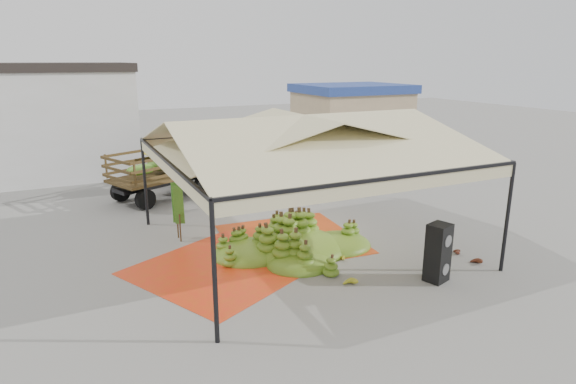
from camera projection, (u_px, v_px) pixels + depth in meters
name	position (u px, v px, depth m)	size (l,w,h in m)	color
ground	(303.00, 245.00, 14.91)	(90.00, 90.00, 0.00)	slate
canopy_tent	(304.00, 139.00, 14.03)	(8.10, 8.10, 4.00)	black
building_tan	(351.00, 118.00, 29.81)	(6.30, 5.30, 4.10)	tan
tarp_left	(223.00, 267.00, 13.28)	(4.31, 4.11, 0.01)	red
tarp_right	(291.00, 238.00, 15.41)	(4.00, 4.20, 0.01)	red
banana_heap	(298.00, 234.00, 14.30)	(5.03, 4.13, 1.08)	#437618
hand_yellow_a	(340.00, 257.00, 13.73)	(0.39, 0.32, 0.18)	gold
hand_yellow_b	(350.00, 282.00, 12.15)	(0.50, 0.41, 0.23)	gold
hand_red_a	(454.00, 251.00, 14.18)	(0.45, 0.37, 0.20)	#5A1914
hand_red_b	(476.00, 261.00, 13.44)	(0.46, 0.37, 0.21)	#5E2415
hand_green	(326.00, 263.00, 13.30)	(0.46, 0.37, 0.21)	#3B7C19
hanging_bunches	(301.00, 166.00, 13.68)	(4.74, 0.24, 0.20)	#4C841B
speaker_stack	(438.00, 253.00, 12.30)	(0.68, 0.63, 1.54)	black
banana_leaves	(178.00, 238.00, 15.45)	(0.96, 1.36, 3.70)	#2A6A1C
vendor	(245.00, 182.00, 19.34)	(0.59, 0.38, 1.61)	gray
truck_left	(184.00, 164.00, 20.54)	(6.18, 4.22, 2.02)	#523B1B
truck_right	(300.00, 147.00, 23.92)	(6.45, 2.56, 2.17)	#4F2D1A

